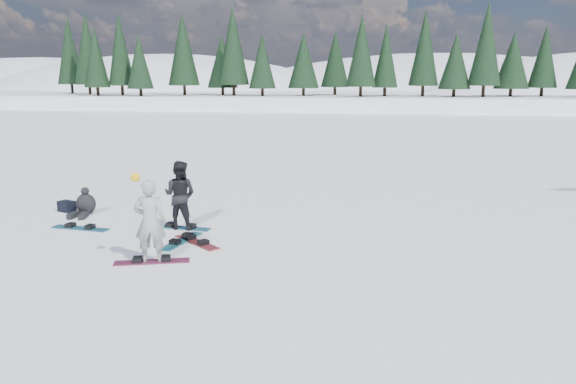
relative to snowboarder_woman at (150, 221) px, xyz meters
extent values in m
plane|color=white|center=(1.40, 0.86, -0.87)|extent=(420.00, 420.00, 0.00)
cube|color=white|center=(1.40, 55.86, -1.87)|extent=(90.00, 14.00, 5.00)
ellipsoid|color=white|center=(-68.60, 170.86, -14.48)|extent=(143.00, 110.00, 49.50)
ellipsoid|color=white|center=(21.40, 200.86, -15.50)|extent=(182.00, 140.00, 53.20)
ellipsoid|color=white|center=(-138.60, 210.86, -15.17)|extent=(169.00, 130.00, 52.00)
cone|color=black|center=(-36.60, 55.86, 4.38)|extent=(3.20, 3.20, 7.50)
cone|color=black|center=(-33.14, 55.86, 4.38)|extent=(3.20, 3.20, 7.50)
cone|color=black|center=(-29.69, 55.86, 4.38)|extent=(3.20, 3.20, 7.50)
cone|color=black|center=(-26.24, 55.86, 4.38)|extent=(3.20, 3.20, 7.50)
cone|color=black|center=(-22.78, 55.86, 4.38)|extent=(3.20, 3.20, 7.50)
cone|color=black|center=(-19.33, 55.86, 4.38)|extent=(3.20, 3.20, 7.50)
cone|color=black|center=(-15.87, 55.86, 4.38)|extent=(3.20, 3.20, 7.50)
cone|color=black|center=(-12.42, 55.86, 4.38)|extent=(3.20, 3.20, 7.50)
cone|color=black|center=(-8.96, 55.86, 4.38)|extent=(3.20, 3.20, 7.50)
cone|color=black|center=(-5.51, 55.86, 4.38)|extent=(3.20, 3.20, 7.50)
cone|color=black|center=(-2.05, 55.86, 4.38)|extent=(3.20, 3.20, 7.50)
cone|color=black|center=(1.40, 55.86, 4.38)|extent=(3.20, 3.20, 7.50)
cone|color=black|center=(4.86, 55.86, 4.38)|extent=(3.20, 3.20, 7.50)
cone|color=black|center=(8.31, 55.86, 4.38)|extent=(3.20, 3.20, 7.50)
cone|color=black|center=(11.76, 55.86, 4.38)|extent=(3.20, 3.20, 7.50)
cone|color=black|center=(15.22, 55.86, 4.38)|extent=(3.20, 3.20, 7.50)
cone|color=black|center=(18.67, 55.86, 4.38)|extent=(3.20, 3.20, 7.50)
cone|color=black|center=(22.13, 55.86, 4.38)|extent=(3.20, 3.20, 7.50)
imported|color=#939498|center=(0.00, 0.00, -0.01)|extent=(0.71, 0.55, 1.71)
sphere|color=#FFB70D|center=(-0.20, -0.12, 0.90)|extent=(0.18, 0.18, 0.18)
imported|color=black|center=(-0.34, 2.59, -0.02)|extent=(0.88, 0.71, 1.70)
ellipsoid|color=black|center=(-3.40, 3.54, -0.57)|extent=(0.58, 0.51, 0.57)
sphere|color=black|center=(-3.40, 3.54, -0.22)|extent=(0.22, 0.22, 0.22)
cube|color=black|center=(-3.27, 3.14, -0.80)|extent=(0.25, 0.52, 0.14)
cube|color=black|center=(-3.54, 3.14, -0.80)|extent=(0.17, 0.50, 0.14)
cube|color=black|center=(-4.10, 3.74, -0.72)|extent=(0.53, 0.44, 0.30)
cube|color=maroon|center=(0.00, 0.00, -0.85)|extent=(1.51, 0.73, 0.03)
cube|color=#176982|center=(-0.34, 2.59, -0.85)|extent=(1.52, 0.43, 0.03)
cube|color=teal|center=(0.08, 1.50, -0.85)|extent=(0.54, 1.53, 0.03)
cube|color=maroon|center=(0.45, 1.47, -0.85)|extent=(1.33, 1.18, 0.03)
cube|color=#186985|center=(-2.78, 2.12, -0.85)|extent=(1.52, 0.44, 0.03)
camera|label=1|loc=(4.56, -10.21, 2.82)|focal=35.00mm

